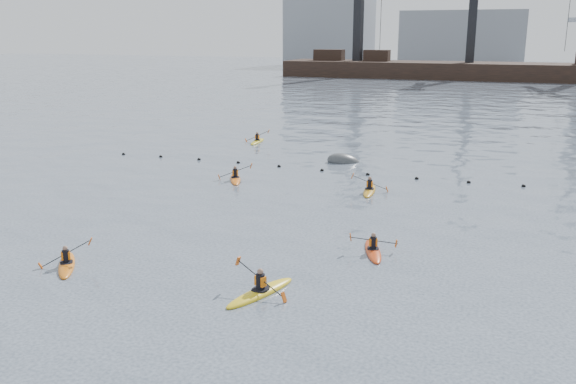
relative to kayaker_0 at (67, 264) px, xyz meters
name	(u,v)px	position (x,y,z in m)	size (l,w,h in m)	color
ground	(156,334)	(6.07, -3.43, -0.09)	(400.00, 400.00, 0.00)	#353E4E
float_line	(345,172)	(5.57, 19.11, -0.06)	(33.24, 0.73, 0.24)	black
barge_pier	(468,69)	(5.85, 106.57, 1.81)	(72.00, 19.30, 29.50)	black
skyline	(494,30)	(8.31, 146.85, 9.16)	(141.00, 28.00, 22.00)	gray
kayaker_0	(67,264)	(0.00, 0.00, 0.00)	(2.14, 2.63, 1.14)	orange
kayaker_1	(261,291)	(7.81, 0.22, 0.01)	(2.14, 3.24, 1.21)	yellow
kayaker_2	(235,178)	(-0.05, 14.86, 0.00)	(1.90, 2.94, 1.11)	orange
kayaker_3	(369,190)	(8.09, 14.93, 0.00)	(2.07, 3.05, 1.11)	#C18516
kayaker_4	(373,250)	(10.43, 5.53, 0.00)	(1.85, 2.88, 0.91)	red
kayaker_5	(257,141)	(-3.97, 27.27, 0.00)	(2.07, 3.02, 1.18)	gold
mooring_buoy	(344,162)	(4.62, 22.15, -0.09)	(2.30, 1.36, 1.15)	#393B3E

